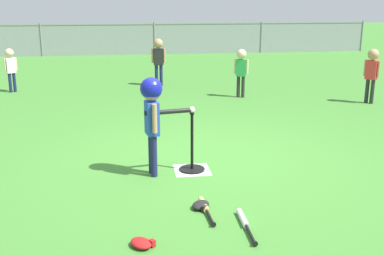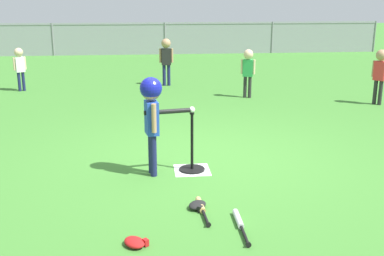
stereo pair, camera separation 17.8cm
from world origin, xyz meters
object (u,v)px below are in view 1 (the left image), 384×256
Objects in this scene: fielder_deep_center at (10,64)px; spare_bat_silver at (244,221)px; fielder_near_right at (241,67)px; fielder_deep_right at (372,69)px; batter_child at (152,106)px; spare_bat_wood at (205,207)px; fielder_deep_left at (158,56)px; batting_tee at (192,161)px; glove_near_bats at (142,243)px; baseball_on_tee at (192,110)px; glove_by_plate at (201,205)px.

spare_bat_silver is (3.63, -6.99, -0.60)m from fielder_deep_center.
fielder_near_right is 2.61m from fielder_deep_right.
spare_bat_wood is at bearing -66.71° from batter_child.
fielder_deep_left is (0.47, 5.89, -0.13)m from batter_child.
fielder_deep_right reaches higher than fielder_deep_center.
fielder_deep_left is at bearing 136.04° from fielder_near_right.
batting_tee is at bearing 88.89° from spare_bat_wood.
fielder_deep_center is 3.58× the size of glove_near_bats.
glove_near_bats is (-0.67, -0.65, 0.01)m from spare_bat_wood.
baseball_on_tee is at bearing 69.13° from glove_near_bats.
baseball_on_tee is at bearing 87.02° from glove_by_plate.
batter_child reaches higher than fielder_deep_right.
fielder_deep_right is at bearing 52.07° from spare_bat_silver.
glove_near_bats is (-2.31, -6.03, -0.62)m from fielder_near_right.
spare_bat_silver is (0.30, -1.51, -0.09)m from batting_tee.
baseball_on_tee is 0.27× the size of glove_near_bats.
fielder_deep_center reaches higher than glove_near_bats.
batter_child is at bearing 118.66° from spare_bat_silver.
fielder_deep_center is at bearing 116.48° from glove_by_plate.
fielder_deep_left is at bearing 85.47° from batter_child.
fielder_deep_center reaches higher than baseball_on_tee.
batting_tee is 6.43m from fielder_deep_center.
spare_bat_silver is at bearing -127.93° from fielder_deep_right.
fielder_deep_right is at bearing 36.80° from batter_child.
spare_bat_silver is 2.47× the size of glove_near_bats.
fielder_deep_right is (2.44, -0.91, 0.04)m from fielder_near_right.
batting_tee is 1.11× the size of spare_bat_silver.
batter_child is 1.17× the size of fielder_near_right.
glove_near_bats is (-0.63, -0.70, 0.00)m from glove_by_plate.
glove_by_plate is at bearing 48.02° from glove_near_bats.
fielder_deep_right is 1.62× the size of spare_bat_silver.
fielder_deep_right is 6.08m from glove_by_plate.
fielder_near_right is at bearing 72.53° from glove_by_plate.
spare_bat_wood is 0.06m from glove_by_plate.
fielder_deep_left is 4.13× the size of glove_near_bats.
spare_bat_wood is (-4.09, -4.47, -0.67)m from fielder_deep_right.
fielder_near_right is at bearing 69.02° from batting_tee.
fielder_deep_center is at bearing 121.34° from batting_tee.
fielder_deep_center is (-3.33, 5.47, -0.15)m from baseball_on_tee.
glove_near_bats is at bearing -163.56° from spare_bat_silver.
fielder_deep_left is at bearing 5.68° from fielder_deep_center.
batting_tee is 0.76× the size of fielder_deep_center.
glove_by_plate is (-0.36, 0.41, 0.01)m from spare_bat_silver.
baseball_on_tee is (0.00, 0.00, 0.66)m from batting_tee.
spare_bat_silver is (0.30, -1.51, -0.75)m from baseball_on_tee.
baseball_on_tee reaches higher than glove_near_bats.
fielder_deep_center reaches higher than batting_tee.
glove_near_bats is (2.65, -7.28, -0.59)m from fielder_deep_center.
fielder_deep_right is (4.08, -2.49, -0.02)m from fielder_deep_left.
glove_by_plate is at bearing -67.36° from batter_child.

